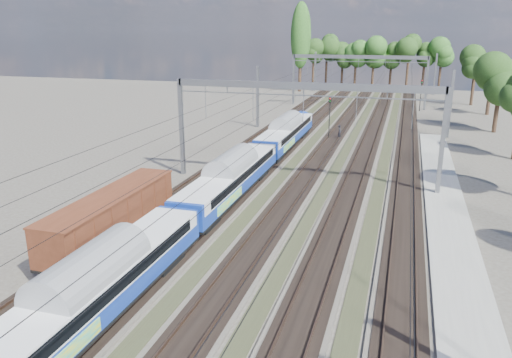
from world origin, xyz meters
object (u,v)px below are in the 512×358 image
(signal_near, at_px, (330,113))
(worker, at_px, (340,132))
(emu_train, at_px, (230,174))
(signal_far, at_px, (421,91))
(freight_boxcar, at_px, (112,215))

(signal_near, bearing_deg, worker, 23.88)
(emu_train, relative_size, signal_far, 10.83)
(emu_train, bearing_deg, signal_far, 73.95)
(worker, distance_m, signal_far, 28.62)
(freight_boxcar, xyz_separation_m, signal_far, (19.71, 62.70, 1.37))
(signal_far, bearing_deg, freight_boxcar, -129.47)
(freight_boxcar, relative_size, signal_near, 2.35)
(emu_train, distance_m, worker, 26.72)
(signal_near, distance_m, signal_far, 29.30)
(worker, relative_size, signal_far, 0.35)
(freight_boxcar, distance_m, signal_near, 36.66)
(freight_boxcar, bearing_deg, worker, 74.81)
(emu_train, height_order, signal_far, signal_far)
(freight_boxcar, relative_size, signal_far, 2.36)
(freight_boxcar, bearing_deg, signal_far, 72.55)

